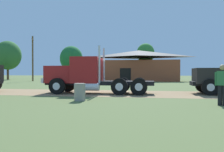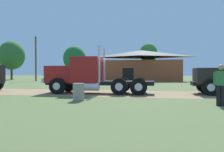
{
  "view_description": "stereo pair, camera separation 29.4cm",
  "coord_description": "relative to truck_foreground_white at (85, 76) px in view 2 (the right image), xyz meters",
  "views": [
    {
      "loc": [
        4.75,
        -16.55,
        1.47
      ],
      "look_at": [
        1.97,
        -0.76,
        1.24
      ],
      "focal_mm": 38.01,
      "sensor_mm": 36.0,
      "label": 1
    },
    {
      "loc": [
        5.04,
        -16.5,
        1.47
      ],
      "look_at": [
        1.97,
        -0.76,
        1.24
      ],
      "focal_mm": 38.01,
      "sensor_mm": 36.0,
      "label": 2
    }
  ],
  "objects": [
    {
      "name": "ground_plane",
      "position": [
        0.04,
        0.33,
        -1.26
      ],
      "size": [
        200.0,
        200.0,
        0.0
      ],
      "primitive_type": "plane",
      "color": "#586738"
    },
    {
      "name": "dirt_track",
      "position": [
        0.04,
        0.33,
        -1.25
      ],
      "size": [
        120.0,
        5.36,
        0.01
      ],
      "primitive_type": "cube",
      "color": "#977852",
      "rests_on": "ground_plane"
    },
    {
      "name": "truck_foreground_white",
      "position": [
        0.0,
        0.0,
        0.0
      ],
      "size": [
        7.71,
        2.87,
        3.28
      ],
      "color": "black",
      "rests_on": "ground_plane"
    },
    {
      "name": "visitor_standing_near",
      "position": [
        7.8,
        -5.04,
        -0.25
      ],
      "size": [
        0.59,
        0.42,
        1.82
      ],
      "color": "#33723F",
      "rests_on": "ground_plane"
    },
    {
      "name": "steel_barrel",
      "position": [
        1.01,
        -4.4,
        -0.8
      ],
      "size": [
        0.59,
        0.59,
        0.91
      ],
      "primitive_type": "cylinder",
      "color": "gray",
      "rests_on": "ground_plane"
    },
    {
      "name": "shed_building",
      "position": [
        2.15,
        25.94,
        1.35
      ],
      "size": [
        14.28,
        7.42,
        5.4
      ],
      "color": "#97482C",
      "rests_on": "ground_plane"
    },
    {
      "name": "utility_pole_near",
      "position": [
        -15.47,
        21.07,
        2.83
      ],
      "size": [
        1.0,
        2.08,
        7.67
      ],
      "color": "brown",
      "rests_on": "ground_plane"
    },
    {
      "name": "tree_left",
      "position": [
        -25.59,
        29.23,
        3.84
      ],
      "size": [
        5.53,
        5.53,
        8.15
      ],
      "color": "#513823",
      "rests_on": "ground_plane"
    },
    {
      "name": "tree_mid",
      "position": [
        -14.32,
        37.01,
        3.53
      ],
      "size": [
        5.32,
        5.32,
        7.72
      ],
      "color": "#513823",
      "rests_on": "ground_plane"
    },
    {
      "name": "tree_right",
      "position": [
        3.24,
        29.53,
        3.87
      ],
      "size": [
        3.41,
        3.41,
        7.06
      ],
      "color": "#513823",
      "rests_on": "ground_plane"
    }
  ]
}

